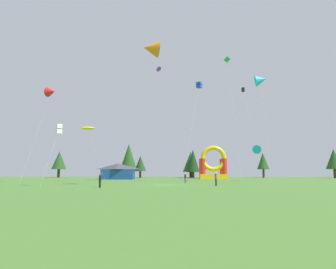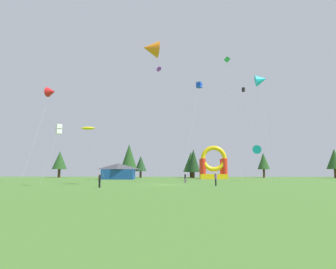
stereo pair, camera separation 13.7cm
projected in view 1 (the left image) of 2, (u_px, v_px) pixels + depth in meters
ground_plane at (166, 185)px, 39.23m from camera, size 120.00×120.00×0.00m
kite_black_box at (243, 90)px, 70.49m from camera, size 2.76×7.01×22.10m
kite_cyan_delta at (261, 80)px, 53.33m from camera, size 2.55×7.73×19.77m
kite_orange_delta at (151, 49)px, 38.12m from camera, size 2.92×7.40×19.03m
kite_green_diamond at (227, 62)px, 56.27m from camera, size 1.87×3.62×23.81m
kite_blue_box at (199, 85)px, 50.04m from camera, size 3.71×6.22×17.12m
kite_white_box at (59, 129)px, 36.32m from camera, size 1.92×1.66×7.70m
kite_red_delta at (51, 92)px, 49.42m from camera, size 2.53×6.39×16.18m
kite_teal_delta at (256, 150)px, 57.95m from camera, size 3.52×1.71×6.98m
kite_purple_parafoil at (159, 69)px, 59.64m from camera, size 1.57×5.34×23.11m
kite_yellow_parafoil at (88, 128)px, 51.99m from camera, size 4.31×2.60×9.93m
person_near_camera at (185, 177)px, 45.26m from camera, size 0.31×0.31×1.55m
person_far_side at (100, 179)px, 32.53m from camera, size 0.36×0.36×1.57m
person_left_edge at (216, 178)px, 36.67m from camera, size 0.36×0.36×1.72m
inflatable_yellow_castle at (213, 167)px, 70.02m from camera, size 6.44×4.66×7.95m
festival_tent at (118, 171)px, 66.51m from camera, size 7.31×3.41×3.64m
tree_row_0 at (59, 160)px, 86.02m from camera, size 4.22×4.22×7.80m
tree_row_1 at (129, 157)px, 80.19m from camera, size 4.53×4.53×9.38m
tree_row_2 at (140, 164)px, 84.00m from camera, size 3.43×3.43×6.32m
tree_row_3 at (191, 162)px, 85.09m from camera, size 4.71×4.71×7.54m
tree_row_4 at (193, 161)px, 83.24m from camera, size 3.79×3.79×8.16m
tree_row_5 at (263, 161)px, 83.61m from camera, size 3.45×3.45×7.18m
tree_row_6 at (334, 159)px, 78.27m from camera, size 4.27×4.27×7.87m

